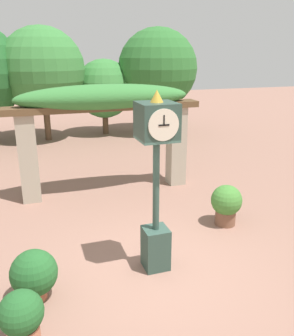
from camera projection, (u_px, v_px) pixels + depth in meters
ground_plane at (156, 267)px, 6.69m from camera, size 60.00×60.00×0.00m
pedestal_clock at (156, 173)px, 6.13m from camera, size 0.63×0.67×3.28m
pergola at (105, 110)px, 9.64m from camera, size 5.32×1.08×3.06m
potted_plant_near_left at (226, 203)px, 8.21m from camera, size 0.72×0.72×0.97m
potted_plant_near_right at (22, 318)px, 4.76m from camera, size 0.61×0.61×0.86m
potted_plant_far_left at (34, 274)px, 5.70m from camera, size 0.76×0.76×0.86m
tree_line at (55, 73)px, 15.84m from camera, size 12.33×4.46×5.21m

